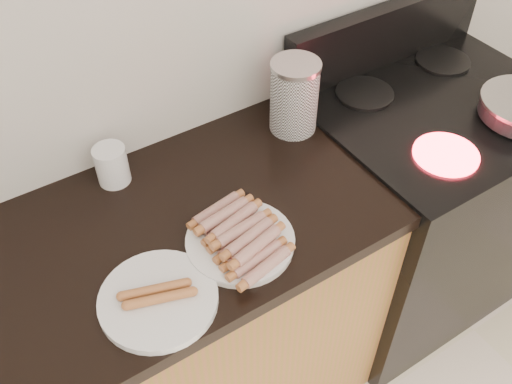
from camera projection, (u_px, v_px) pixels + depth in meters
wall_back at (146, 9)px, 1.35m from camera, size 4.00×0.04×2.60m
stove at (414, 207)px, 2.05m from camera, size 0.76×0.65×0.91m
stove_panel at (386, 35)px, 1.83m from camera, size 0.76×0.06×0.20m
burner_near_left at (446, 154)px, 1.56m from camera, size 0.18×0.18×0.01m
burner_far_left at (365, 93)px, 1.76m from camera, size 0.18×0.18×0.01m
burner_far_right at (443, 61)px, 1.89m from camera, size 0.18×0.18×0.01m
main_plate at (240, 243)px, 1.35m from camera, size 0.33×0.33×0.02m
side_plate at (158, 299)px, 1.24m from camera, size 0.31×0.31×0.02m
hotdog_pile at (240, 234)px, 1.33m from camera, size 0.13×0.26×0.05m
plain_sausages at (157, 294)px, 1.22m from camera, size 0.14×0.09×0.02m
canister at (294, 96)px, 1.59m from camera, size 0.14×0.14×0.22m
mug at (112, 165)px, 1.48m from camera, size 0.11×0.11×0.11m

